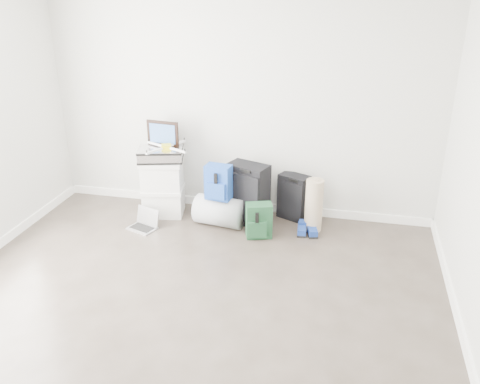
% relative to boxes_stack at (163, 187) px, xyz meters
% --- Properties ---
extents(ground, '(5.00, 5.00, 0.00)m').
position_rel_boxes_stack_xyz_m(ground, '(0.85, -2.15, -0.34)').
color(ground, '#342C26').
rests_on(ground, ground).
extents(room_envelope, '(4.52, 5.02, 2.71)m').
position_rel_boxes_stack_xyz_m(room_envelope, '(0.85, -2.13, 1.38)').
color(room_envelope, beige).
rests_on(room_envelope, ground).
extents(boxes_stack, '(0.54, 0.47, 0.68)m').
position_rel_boxes_stack_xyz_m(boxes_stack, '(0.00, 0.00, 0.00)').
color(boxes_stack, silver).
rests_on(boxes_stack, ground).
extents(briefcase, '(0.57, 0.48, 0.14)m').
position_rel_boxes_stack_xyz_m(briefcase, '(0.00, 0.00, 0.41)').
color(briefcase, '#B2B2B7').
rests_on(briefcase, boxes_stack).
extents(painting, '(0.39, 0.07, 0.29)m').
position_rel_boxes_stack_xyz_m(painting, '(0.00, 0.10, 0.63)').
color(painting, black).
rests_on(painting, briefcase).
extents(drone, '(0.56, 0.56, 0.05)m').
position_rel_boxes_stack_xyz_m(drone, '(0.08, -0.02, 0.51)').
color(drone, gold).
rests_on(drone, briefcase).
extents(duffel_bag, '(0.59, 0.42, 0.34)m').
position_rel_boxes_stack_xyz_m(duffel_bag, '(0.72, -0.14, -0.17)').
color(duffel_bag, gray).
rests_on(duffel_bag, ground).
extents(blue_backpack, '(0.30, 0.24, 0.39)m').
position_rel_boxes_stack_xyz_m(blue_backpack, '(0.72, -0.17, 0.19)').
color(blue_backpack, '#174498').
rests_on(blue_backpack, duffel_bag).
extents(large_suitcase, '(0.52, 0.42, 0.70)m').
position_rel_boxes_stack_xyz_m(large_suitcase, '(1.02, -0.00, 0.01)').
color(large_suitcase, black).
rests_on(large_suitcase, ground).
extents(green_backpack, '(0.31, 0.27, 0.39)m').
position_rel_boxes_stack_xyz_m(green_backpack, '(1.21, -0.33, -0.16)').
color(green_backpack, '#14381C').
rests_on(green_backpack, ground).
extents(carry_on, '(0.39, 0.34, 0.54)m').
position_rel_boxes_stack_xyz_m(carry_on, '(1.52, 0.22, -0.07)').
color(carry_on, black).
rests_on(carry_on, ground).
extents(shoes, '(0.25, 0.27, 0.08)m').
position_rel_boxes_stack_xyz_m(shoes, '(1.72, -0.13, -0.30)').
color(shoes, black).
rests_on(shoes, ground).
extents(rolled_rug, '(0.20, 0.20, 0.60)m').
position_rel_boxes_stack_xyz_m(rolled_rug, '(1.77, -0.03, -0.04)').
color(rolled_rug, tan).
rests_on(rolled_rug, ground).
extents(laptop, '(0.36, 0.31, 0.22)m').
position_rel_boxes_stack_xyz_m(laptop, '(-0.09, -0.40, -0.29)').
color(laptop, '#B5B5BA').
rests_on(laptop, ground).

